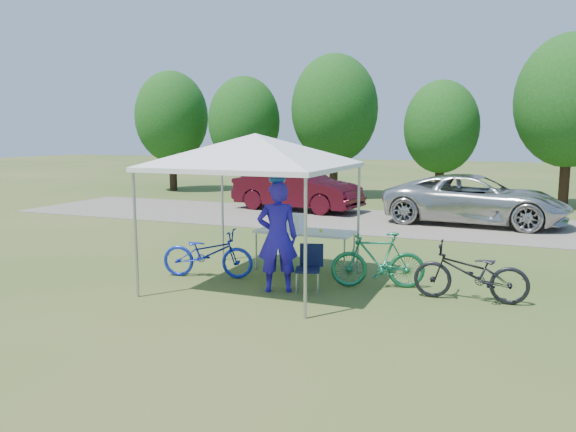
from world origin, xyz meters
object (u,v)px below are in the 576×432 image
object	(u,v)px
folding_chair	(310,264)
cooler	(291,222)
folding_table	(305,233)
bike_blue	(208,253)
bike_green	(378,260)
sedan	(297,189)
minivan	(475,199)
cyclist	(277,237)
bike_dark	(471,273)

from	to	relation	value
folding_chair	cooler	distance (m)	1.70
folding_table	bike_blue	xyz separation A→B (m)	(-1.53, -1.23, -0.30)
bike_green	sedan	world-z (taller)	sedan
folding_table	cooler	bearing A→B (deg)	180.00
folding_table	minivan	size ratio (longest dim) A/B	0.36
cyclist	bike_dark	size ratio (longest dim) A/B	1.06
bike_blue	bike_dark	bearing A→B (deg)	-100.52
cooler	bike_green	bearing A→B (deg)	-20.92
cyclist	bike_dark	bearing A→B (deg)	166.84
bike_blue	folding_table	bearing A→B (deg)	-64.40
folding_chair	minivan	world-z (taller)	minivan
sedan	bike_blue	bearing A→B (deg)	-160.17
cooler	minivan	world-z (taller)	minivan
bike_blue	minivan	bearing A→B (deg)	-39.97
cyclist	bike_blue	distance (m)	1.75
folding_table	cyclist	world-z (taller)	cyclist
bike_green	cyclist	bearing A→B (deg)	-77.52
bike_blue	minivan	xyz separation A→B (m)	(4.30, 8.55, 0.30)
bike_blue	sedan	world-z (taller)	sedan
folding_table	sedan	xyz separation A→B (m)	(-3.31, 8.15, 0.03)
cooler	cyclist	xyz separation A→B (m)	(0.39, -1.64, -0.00)
folding_table	bike_green	bearing A→B (deg)	-24.27
cooler	bike_green	xyz separation A→B (m)	(1.95, -0.75, -0.47)
cooler	bike_blue	world-z (taller)	cooler
folding_table	bike_green	world-z (taller)	bike_green
folding_chair	bike_dark	size ratio (longest dim) A/B	0.45
minivan	sedan	distance (m)	6.13
bike_green	bike_dark	xyz separation A→B (m)	(1.59, -0.26, -0.02)
bike_dark	cooler	bearing A→B (deg)	-108.21
folding_chair	sedan	bearing A→B (deg)	95.08
bike_green	bike_dark	world-z (taller)	bike_green
bike_green	minivan	bearing A→B (deg)	154.75
folding_chair	cooler	world-z (taller)	cooler
folding_chair	minivan	bearing A→B (deg)	58.72
minivan	bike_green	bearing A→B (deg)	175.78
bike_blue	minivan	size ratio (longest dim) A/B	0.33
folding_table	cyclist	size ratio (longest dim) A/B	1.01
bike_blue	bike_dark	xyz separation A→B (m)	(4.77, 0.23, 0.02)
sedan	cooler	bearing A→B (deg)	-150.65
folding_table	minivan	bearing A→B (deg)	69.27
folding_table	folding_chair	distance (m)	1.51
folding_table	bike_green	size ratio (longest dim) A/B	1.17
minivan	cyclist	bearing A→B (deg)	167.04
bike_blue	bike_green	distance (m)	3.22
folding_table	cyclist	xyz separation A→B (m)	(0.09, -1.64, 0.20)
folding_chair	sedan	world-z (taller)	sedan
folding_table	bike_dark	size ratio (longest dim) A/B	1.07
folding_chair	bike_green	size ratio (longest dim) A/B	0.49
cooler	bike_blue	bearing A→B (deg)	-134.96
cooler	bike_blue	xyz separation A→B (m)	(-1.23, -1.23, -0.50)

